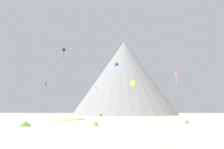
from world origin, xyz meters
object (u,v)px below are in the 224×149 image
(bush_near_left, at_px, (25,124))
(kite_rainbow_mid, at_px, (176,74))
(kite_white_low, at_px, (96,88))
(bush_low_patch, at_px, (95,123))
(kite_indigo_low, at_px, (45,86))
(kite_gold_low, at_px, (132,83))
(rock_massif, at_px, (123,79))
(kite_black_high, at_px, (64,50))
(bush_scatter_east, at_px, (217,125))
(bush_far_right, at_px, (187,122))
(kite_blue_mid, at_px, (116,65))

(bush_near_left, bearing_deg, kite_rainbow_mid, 50.64)
(kite_white_low, bearing_deg, bush_low_patch, 49.89)
(kite_indigo_low, bearing_deg, kite_gold_low, 123.31)
(rock_massif, distance_m, kite_rainbow_mid, 54.94)
(kite_white_low, bearing_deg, kite_black_high, -49.11)
(bush_low_patch, distance_m, kite_black_high, 68.08)
(bush_scatter_east, height_order, kite_rainbow_mid, kite_rainbow_mid)
(bush_scatter_east, relative_size, kite_white_low, 1.31)
(bush_far_right, bearing_deg, kite_white_low, 119.23)
(kite_blue_mid, distance_m, kite_gold_low, 14.65)
(kite_rainbow_mid, bearing_deg, bush_far_right, -124.59)
(rock_massif, distance_m, kite_white_low, 43.22)
(kite_white_low, distance_m, kite_indigo_low, 25.23)
(kite_white_low, bearing_deg, kite_rainbow_mid, 115.65)
(kite_indigo_low, relative_size, kite_black_high, 0.98)
(bush_scatter_east, relative_size, kite_rainbow_mid, 0.45)
(kite_gold_low, bearing_deg, bush_scatter_east, -13.59)
(kite_white_low, height_order, kite_rainbow_mid, kite_rainbow_mid)
(rock_massif, relative_size, kite_black_high, 18.51)
(kite_white_low, bearing_deg, kite_blue_mid, 64.94)
(kite_indigo_low, bearing_deg, kite_white_low, -158.12)
(bush_low_patch, height_order, kite_black_high, kite_black_high)
(bush_low_patch, bearing_deg, kite_gold_low, 69.47)
(bush_far_right, relative_size, kite_blue_mid, 0.40)
(bush_far_right, bearing_deg, rock_massif, 99.16)
(bush_far_right, height_order, rock_massif, rock_massif)
(kite_gold_low, height_order, kite_black_high, kite_black_high)
(bush_low_patch, bearing_deg, kite_white_low, 97.82)
(kite_gold_low, height_order, kite_rainbow_mid, kite_rainbow_mid)
(bush_scatter_east, xyz_separation_m, kite_indigo_low, (-45.52, 34.66, 11.24))
(bush_near_left, relative_size, kite_indigo_low, 0.47)
(bush_near_left, distance_m, rock_massif, 101.15)
(kite_black_high, bearing_deg, kite_gold_low, -99.48)
(bush_scatter_east, relative_size, rock_massif, 0.03)
(kite_blue_mid, xyz_separation_m, kite_gold_low, (4.81, -11.35, -7.93))
(kite_black_high, bearing_deg, kite_white_low, -51.05)
(bush_scatter_east, height_order, kite_blue_mid, kite_blue_mid)
(bush_near_left, height_order, kite_black_high, kite_black_high)
(bush_scatter_east, distance_m, bush_near_left, 34.35)
(bush_near_left, xyz_separation_m, kite_blue_mid, (14.96, 32.51, 17.72))
(kite_white_low, bearing_deg, bush_near_left, 37.43)
(kite_black_high, distance_m, kite_rainbow_mid, 52.51)
(bush_low_patch, xyz_separation_m, kite_rainbow_mid, (26.26, 45.82, 16.74))
(kite_indigo_low, bearing_deg, bush_low_patch, 94.03)
(rock_massif, height_order, kite_blue_mid, rock_massif)
(kite_white_low, bearing_deg, bush_scatter_east, 70.71)
(kite_gold_low, xyz_separation_m, kite_black_high, (-30.78, 36.16, 20.95))
(bush_far_right, xyz_separation_m, kite_white_low, (-26.34, 47.06, 12.31))
(bush_scatter_east, bearing_deg, kite_white_low, 118.65)
(kite_indigo_low, height_order, kite_rainbow_mid, kite_rainbow_mid)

